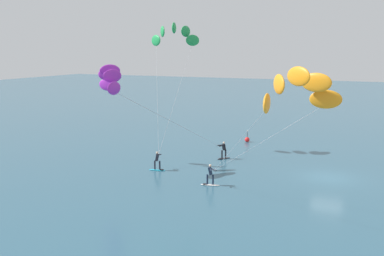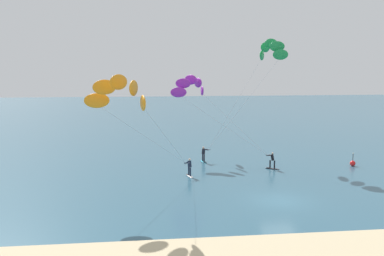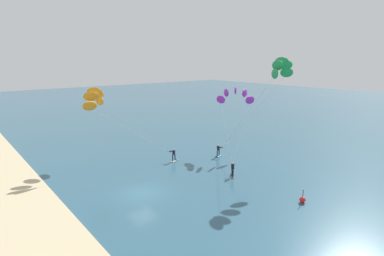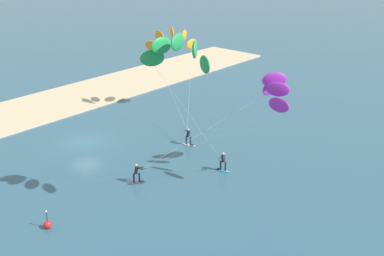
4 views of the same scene
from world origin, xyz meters
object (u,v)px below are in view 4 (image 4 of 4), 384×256
kitesurfer_nearshore (180,58)px  kitesurfer_far_out (268,92)px  marker_buoy (48,224)px  kitesurfer_mid_water (172,42)px

kitesurfer_nearshore → kitesurfer_far_out: size_ratio=1.23×
kitesurfer_nearshore → marker_buoy: (7.46, -5.57, -11.08)m
kitesurfer_mid_water → kitesurfer_far_out: kitesurfer_mid_water is taller
kitesurfer_nearshore → marker_buoy: bearing=-36.7°
kitesurfer_far_out → kitesurfer_nearshore: bearing=-11.9°
kitesurfer_nearshore → marker_buoy: size_ratio=9.46×
kitesurfer_mid_water → marker_buoy: (22.61, 9.48, -7.62)m
kitesurfer_far_out → marker_buoy: (15.42, -7.25, -7.31)m
kitesurfer_nearshore → kitesurfer_far_out: 8.96m
kitesurfer_nearshore → kitesurfer_far_out: kitesurfer_nearshore is taller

